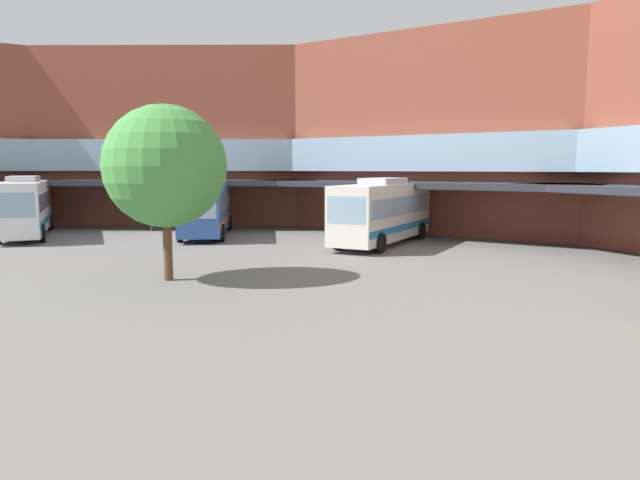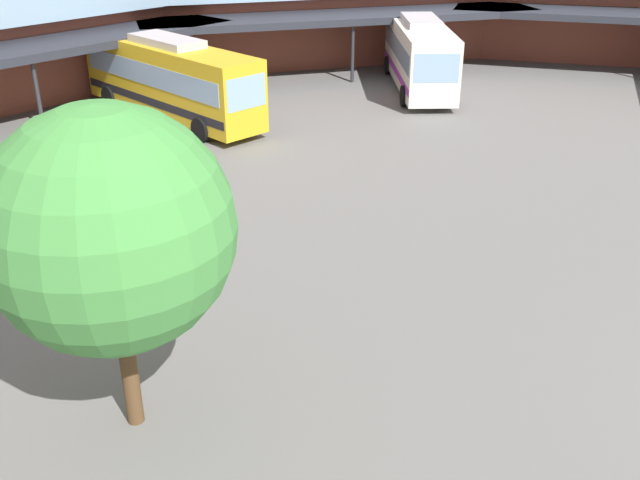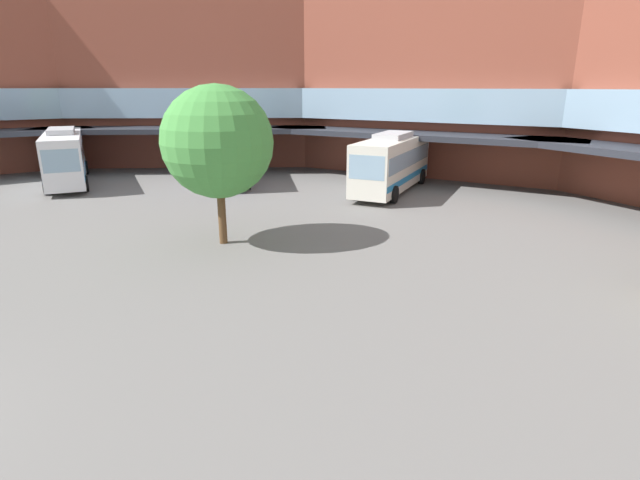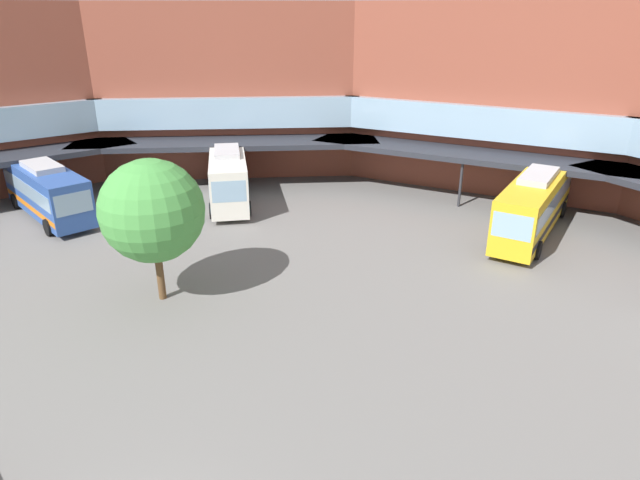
{
  "view_description": "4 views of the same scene",
  "coord_description": "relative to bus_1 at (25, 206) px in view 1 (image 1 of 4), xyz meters",
  "views": [
    {
      "loc": [
        15.56,
        2.99,
        4.52
      ],
      "look_at": [
        1.44,
        15.31,
        2.19
      ],
      "focal_mm": 32.49,
      "sensor_mm": 36.0,
      "label": 1
    },
    {
      "loc": [
        -15.45,
        4.56,
        10.5
      ],
      "look_at": [
        0.07,
        11.97,
        2.07
      ],
      "focal_mm": 40.96,
      "sensor_mm": 36.0,
      "label": 2
    },
    {
      "loc": [
        12.81,
        1.65,
        6.93
      ],
      "look_at": [
        0.29,
        13.75,
        1.48
      ],
      "focal_mm": 27.8,
      "sensor_mm": 36.0,
      "label": 3
    },
    {
      "loc": [
        6.62,
        -8.62,
        13.33
      ],
      "look_at": [
        1.57,
        15.97,
        2.76
      ],
      "focal_mm": 31.16,
      "sensor_mm": 36.0,
      "label": 4
    }
  ],
  "objects": [
    {
      "name": "bus_6",
      "position": [
        7.49,
        9.27,
        -0.12
      ],
      "size": [
        9.67,
        8.01,
        3.77
      ],
      "rotation": [
        0.0,
        0.0,
        5.65
      ],
      "color": "#2D519E",
      "rests_on": "ground"
    },
    {
      "name": "plaza_tree",
      "position": [
        20.24,
        0.11,
        2.56
      ],
      "size": [
        4.88,
        4.88,
        7.03
      ],
      "color": "brown",
      "rests_on": "ground"
    },
    {
      "name": "station_building",
      "position": [
        26.13,
        9.4,
        4.61
      ],
      "size": [
        85.59,
        49.55,
        13.77
      ],
      "color": "brown",
      "rests_on": "ground"
    },
    {
      "name": "bus_2",
      "position": [
        18.33,
        14.89,
        -0.03
      ],
      "size": [
        6.01,
        10.43,
        3.94
      ],
      "rotation": [
        0.0,
        0.0,
        5.08
      ],
      "color": "silver",
      "rests_on": "ground"
    },
    {
      "name": "bus_1",
      "position": [
        0.0,
        0.0,
        0.0
      ],
      "size": [
        11.29,
        6.02,
        4.0
      ],
      "rotation": [
        0.0,
        0.0,
        5.94
      ],
      "color": "white",
      "rests_on": "ground"
    }
  ]
}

